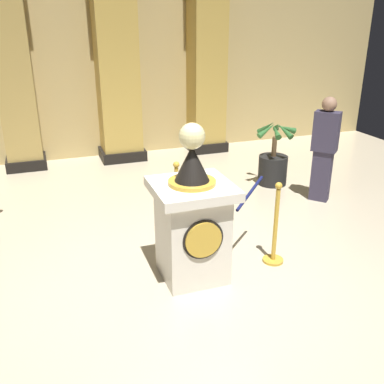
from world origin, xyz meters
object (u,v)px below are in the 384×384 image
object	(u,v)px
pedestal_clock	(192,220)
potted_palm_right	(273,164)
stanchion_near	(275,235)
stanchion_far	(177,210)
bystander_guest	(324,147)

from	to	relation	value
pedestal_clock	potted_palm_right	world-z (taller)	pedestal_clock
pedestal_clock	stanchion_near	xyz separation A→B (m)	(0.98, -0.04, -0.32)
stanchion_near	potted_palm_right	size ratio (longest dim) A/B	0.88
stanchion_far	pedestal_clock	bearing A→B (deg)	-98.12
stanchion_near	potted_palm_right	xyz separation A→B (m)	(1.26, 2.28, 0.02)
potted_palm_right	stanchion_far	bearing A→B (deg)	-149.21
pedestal_clock	potted_palm_right	bearing A→B (deg)	44.91
stanchion_far	bystander_guest	bearing A→B (deg)	9.10
potted_palm_right	pedestal_clock	bearing A→B (deg)	-135.09
pedestal_clock	stanchion_near	bearing A→B (deg)	-2.45
pedestal_clock	stanchion_far	bearing A→B (deg)	81.88
stanchion_far	bystander_guest	distance (m)	2.53
stanchion_near	stanchion_far	bearing A→B (deg)	129.51
pedestal_clock	bystander_guest	world-z (taller)	pedestal_clock
potted_palm_right	bystander_guest	bearing A→B (deg)	-68.11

